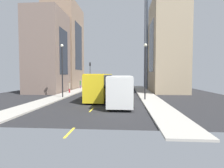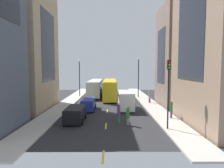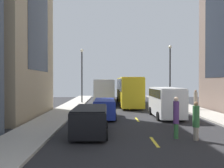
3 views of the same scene
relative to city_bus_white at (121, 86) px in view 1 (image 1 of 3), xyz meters
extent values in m
plane|color=#28282B|center=(2.83, -8.61, -2.01)|extent=(40.50, 40.50, 0.00)
cube|color=#B2ADA3|center=(-4.04, -8.61, -1.93)|extent=(2.75, 44.00, 0.15)
cube|color=#B2ADA3|center=(9.71, -8.61, -1.93)|extent=(2.75, 44.00, 0.15)
cube|color=yellow|center=(2.83, -29.61, -2.00)|extent=(0.16, 2.00, 0.01)
cube|color=yellow|center=(2.83, -22.61, -2.00)|extent=(0.16, 2.00, 0.01)
cube|color=yellow|center=(2.83, -15.61, -2.00)|extent=(0.16, 2.00, 0.01)
cube|color=yellow|center=(2.83, -8.61, -2.00)|extent=(0.16, 2.00, 0.01)
cube|color=yellow|center=(2.83, -1.61, -2.00)|extent=(0.16, 2.00, 0.01)
cube|color=yellow|center=(2.83, 5.39, -2.00)|extent=(0.16, 2.00, 0.01)
cube|color=yellow|center=(2.83, 12.39, -2.00)|extent=(0.16, 2.00, 0.01)
cube|color=#4C5666|center=(-9.54, -24.48, 20.25)|extent=(7.85, 7.43, 44.52)
cube|color=#1E232D|center=(-9.54, -24.48, 20.25)|extent=(7.93, 4.08, 24.48)
cube|color=tan|center=(-8.67, -13.80, 6.99)|extent=(6.11, 10.60, 17.99)
cube|color=#1E232D|center=(-8.67, -13.80, 6.99)|extent=(6.17, 5.83, 9.90)
cube|color=#937760|center=(14.91, -22.30, 8.40)|extent=(7.26, 11.60, 20.81)
cube|color=#1E232D|center=(14.91, -22.30, 8.40)|extent=(7.33, 6.38, 11.45)
cube|color=#7A665B|center=(14.49, -11.14, 5.78)|extent=(6.41, 8.23, 15.58)
cube|color=#1E232D|center=(14.49, -11.14, 5.78)|extent=(6.48, 4.53, 8.57)
cube|color=silver|center=(0.00, 0.00, -0.23)|extent=(2.55, 12.95, 3.00)
cube|color=black|center=(0.00, 0.00, 0.62)|extent=(2.60, 11.92, 1.20)
cube|color=beige|center=(0.00, 0.00, 1.31)|extent=(2.45, 12.44, 0.08)
cylinder|color=black|center=(-1.17, 4.02, -1.51)|extent=(0.46, 1.00, 1.00)
cylinder|color=black|center=(1.17, 4.02, -1.51)|extent=(0.46, 1.00, 1.00)
cylinder|color=black|center=(-1.17, -4.02, -1.51)|extent=(0.46, 1.00, 1.00)
cylinder|color=black|center=(1.17, -4.02, -1.51)|extent=(0.46, 1.00, 1.00)
cube|color=yellow|center=(3.16, -3.71, -0.15)|extent=(2.45, 12.89, 3.30)
cube|color=black|center=(3.16, -3.71, 0.71)|extent=(2.50, 11.86, 1.48)
cube|color=gold|center=(3.16, -3.71, 1.54)|extent=(2.35, 12.38, 0.08)
cylinder|color=black|center=(2.04, 0.29, -1.63)|extent=(0.44, 0.76, 0.76)
cylinder|color=black|center=(4.29, 0.29, -1.63)|extent=(0.44, 0.76, 0.76)
cylinder|color=black|center=(2.04, -7.71, -1.63)|extent=(0.44, 0.76, 0.76)
cylinder|color=black|center=(4.29, -7.71, -1.63)|extent=(0.44, 0.76, 0.76)
cube|color=white|center=(5.47, -14.51, -0.66)|extent=(2.05, 5.35, 2.30)
cube|color=black|center=(5.47, -14.51, 0.09)|extent=(2.09, 4.93, 0.69)
cube|color=silver|center=(5.47, -14.51, 0.53)|extent=(1.97, 5.14, 0.08)
cylinder|color=black|center=(4.52, -12.85, -1.65)|extent=(0.37, 0.72, 0.72)
cylinder|color=black|center=(6.41, -12.85, -1.65)|extent=(0.37, 0.72, 0.72)
cylinder|color=black|center=(4.52, -16.17, -1.65)|extent=(0.37, 0.72, 0.72)
cylinder|color=black|center=(6.41, -16.17, -1.65)|extent=(0.37, 0.72, 0.72)
cube|color=#2338AD|center=(0.18, -14.86, -1.17)|extent=(1.72, 4.47, 1.34)
cube|color=black|center=(0.18, -14.86, -0.83)|extent=(1.75, 4.12, 0.56)
cube|color=navy|center=(0.18, -14.86, -0.46)|extent=(1.65, 4.29, 0.08)
cylinder|color=black|center=(-0.61, -13.47, -1.70)|extent=(0.31, 0.62, 0.62)
cylinder|color=black|center=(0.97, -13.47, -1.70)|extent=(0.31, 0.62, 0.62)
cylinder|color=black|center=(-0.61, -16.25, -1.70)|extent=(0.31, 0.62, 0.62)
cylinder|color=black|center=(0.97, -16.25, -1.70)|extent=(0.31, 0.62, 0.62)
cube|color=black|center=(-0.59, -20.93, -1.16)|extent=(1.87, 4.24, 1.37)
cube|color=black|center=(-0.59, -20.93, -0.81)|extent=(1.91, 3.90, 0.57)
cube|color=black|center=(-0.59, -20.93, -0.43)|extent=(1.80, 4.07, 0.08)
cylinder|color=black|center=(-1.45, -19.61, -1.70)|extent=(0.34, 0.62, 0.62)
cylinder|color=black|center=(0.27, -19.61, -1.70)|extent=(0.34, 0.62, 0.62)
cylinder|color=black|center=(-1.45, -22.24, -1.70)|extent=(0.34, 0.62, 0.62)
cylinder|color=black|center=(0.27, -22.24, -1.70)|extent=(0.34, 0.62, 0.62)
cylinder|color=#593372|center=(10.33, -19.95, -1.49)|extent=(0.24, 0.24, 0.75)
cylinder|color=#336B38|center=(10.33, -19.95, -0.56)|extent=(0.32, 0.32, 1.11)
sphere|color=tan|center=(10.33, -19.95, 0.10)|extent=(0.22, 0.22, 0.22)
cylinder|color=#336B38|center=(4.17, -21.87, -1.60)|extent=(0.24, 0.24, 0.81)
cylinder|color=#593372|center=(4.17, -21.87, -0.59)|extent=(0.32, 0.32, 1.22)
sphere|color=beige|center=(4.17, -21.87, 0.15)|extent=(0.24, 0.24, 0.24)
cylinder|color=maroon|center=(9.84, -9.80, -1.49)|extent=(0.29, 0.29, 0.74)
cylinder|color=gray|center=(9.84, -9.80, -0.58)|extent=(0.38, 0.38, 1.08)
sphere|color=#8C6647|center=(9.84, -9.80, 0.07)|extent=(0.24, 0.24, 0.24)
cylinder|color=gray|center=(5.10, -22.31, -1.66)|extent=(0.26, 0.26, 0.71)
cylinder|color=#336B38|center=(5.10, -22.31, -0.74)|extent=(0.35, 0.35, 1.11)
sphere|color=#8C6647|center=(5.10, -22.31, -0.07)|extent=(0.23, 0.23, 0.23)
cylinder|color=black|center=(8.73, -24.00, 0.94)|extent=(0.14, 0.14, 5.59)
cube|color=black|center=(8.73, -24.00, 4.18)|extent=(0.32, 0.32, 0.90)
sphere|color=red|center=(8.73, -24.17, 4.44)|extent=(0.20, 0.20, 0.20)
sphere|color=orange|center=(8.73, -24.17, 4.18)|extent=(0.20, 0.20, 0.20)
sphere|color=green|center=(8.73, -24.17, 3.93)|extent=(0.20, 0.20, 0.20)
cylinder|color=black|center=(-3.17, -1.72, 1.70)|extent=(0.18, 0.18, 7.11)
sphere|color=silver|center=(-3.17, -1.72, 5.43)|extent=(0.44, 0.44, 0.44)
cylinder|color=black|center=(8.83, -3.34, 1.85)|extent=(0.18, 0.18, 7.43)
sphere|color=silver|center=(8.83, -3.34, 5.75)|extent=(0.44, 0.44, 0.44)
camera|label=1|loc=(-0.54, 22.98, 1.52)|focal=29.11mm
camera|label=2|loc=(3.35, -42.10, 3.82)|focal=31.25mm
camera|label=3|loc=(0.42, -34.50, 1.12)|focal=37.41mm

